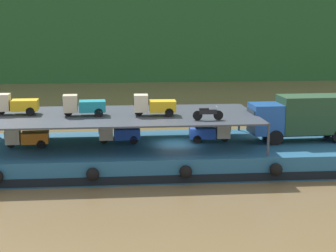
# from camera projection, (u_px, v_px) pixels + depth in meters

# --- Properties ---
(ground_plane) EXTENTS (400.00, 400.00, 0.00)m
(ground_plane) POSITION_uv_depth(u_px,v_px,m) (177.00, 165.00, 36.10)
(ground_plane) COLOR brown
(cargo_barge) EXTENTS (27.14, 9.41, 1.50)m
(cargo_barge) POSITION_uv_depth(u_px,v_px,m) (177.00, 154.00, 35.92)
(cargo_barge) COLOR #23567A
(cargo_barge) RESTS_ON ground
(covered_lorry) EXTENTS (7.90, 2.47, 3.10)m
(covered_lorry) POSITION_uv_depth(u_px,v_px,m) (303.00, 116.00, 36.28)
(covered_lorry) COLOR #1E4C99
(covered_lorry) RESTS_ON cargo_barge
(cargo_rack) EXTENTS (17.94, 7.99, 2.00)m
(cargo_rack) POSITION_uv_depth(u_px,v_px,m) (120.00, 116.00, 35.09)
(cargo_rack) COLOR #383D47
(cargo_rack) RESTS_ON cargo_barge
(mini_truck_lower_stern) EXTENTS (2.79, 1.29, 1.38)m
(mini_truck_lower_stern) POSITION_uv_depth(u_px,v_px,m) (26.00, 137.00, 34.62)
(mini_truck_lower_stern) COLOR orange
(mini_truck_lower_stern) RESTS_ON cargo_barge
(mini_truck_lower_aft) EXTENTS (2.78, 1.27, 1.38)m
(mini_truck_lower_aft) POSITION_uv_depth(u_px,v_px,m) (119.00, 133.00, 35.84)
(mini_truck_lower_aft) COLOR #1E47B7
(mini_truck_lower_aft) RESTS_ON cargo_barge
(mini_truck_lower_mid) EXTENTS (2.77, 1.25, 1.38)m
(mini_truck_lower_mid) POSITION_uv_depth(u_px,v_px,m) (210.00, 132.00, 36.24)
(mini_truck_lower_mid) COLOR #1E47B7
(mini_truck_lower_mid) RESTS_ON cargo_barge
(mini_truck_upper_stern) EXTENTS (2.76, 1.23, 1.38)m
(mini_truck_upper_stern) POSITION_uv_depth(u_px,v_px,m) (16.00, 104.00, 35.07)
(mini_truck_upper_stern) COLOR gold
(mini_truck_upper_stern) RESTS_ON cargo_rack
(mini_truck_upper_mid) EXTENTS (2.78, 1.28, 1.38)m
(mini_truck_upper_mid) POSITION_uv_depth(u_px,v_px,m) (83.00, 105.00, 34.61)
(mini_truck_upper_mid) COLOR teal
(mini_truck_upper_mid) RESTS_ON cargo_rack
(mini_truck_upper_fore) EXTENTS (2.77, 1.26, 1.38)m
(mini_truck_upper_fore) POSITION_uv_depth(u_px,v_px,m) (154.00, 105.00, 34.70)
(mini_truck_upper_fore) COLOR gold
(mini_truck_upper_fore) RESTS_ON cargo_rack
(motorcycle_upper_port) EXTENTS (1.90, 0.55, 0.87)m
(motorcycle_upper_port) POSITION_uv_depth(u_px,v_px,m) (208.00, 113.00, 33.15)
(motorcycle_upper_port) COLOR black
(motorcycle_upper_port) RESTS_ON cargo_rack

